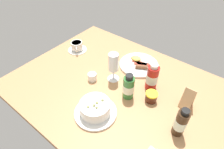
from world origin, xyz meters
TOP-DOWN VIEW (x-y plane):
  - ground_plane at (0.00, 0.00)cm, footprint 110.00×84.00cm
  - porridge_bowl at (3.03, -19.92)cm, footprint 19.70×19.70cm
  - coffee_cup at (-40.71, 10.64)cm, footprint 12.24×12.24cm
  - creamer_jug at (-13.43, -4.06)cm, footprint 5.72×4.72cm
  - wine_glass at (-4.93, 3.68)cm, footprint 6.58×6.58cm
  - jam_jar at (19.17, 2.82)cm, footprint 5.97×5.97cm
  - sauce_bottle_brown at (36.74, -5.73)cm, footprint 4.96×4.96cm
  - sauce_bottle_green at (8.66, -1.86)cm, footprint 5.61×5.61cm
  - sauce_bottle_red at (14.52, 10.68)cm, footprint 6.01×6.01cm
  - breakfast_plate at (-0.14, 22.25)cm, footprint 23.06×23.06cm
  - menu_card at (33.95, 10.30)cm, footprint 5.17×6.13cm

SIDE VIEW (x-z plane):
  - ground_plane at x=0.00cm, z-range -3.00..0.00cm
  - breakfast_plate at x=-0.14cm, z-range -0.90..2.80cm
  - creamer_jug at x=-13.43cm, z-range -0.25..4.66cm
  - jam_jar at x=19.17cm, z-range 0.03..5.20cm
  - coffee_cup at x=-40.71cm, z-range -0.24..5.80cm
  - porridge_bowl at x=3.03cm, z-range -0.40..7.60cm
  - menu_card at x=33.95cm, z-range -0.05..11.33cm
  - sauce_bottle_green at x=8.66cm, z-range -0.78..13.60cm
  - sauce_bottle_brown at x=36.74cm, z-range -0.69..14.55cm
  - sauce_bottle_red at x=14.52cm, z-range -0.65..14.69cm
  - wine_glass at x=-4.93cm, z-range 2.40..19.19cm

